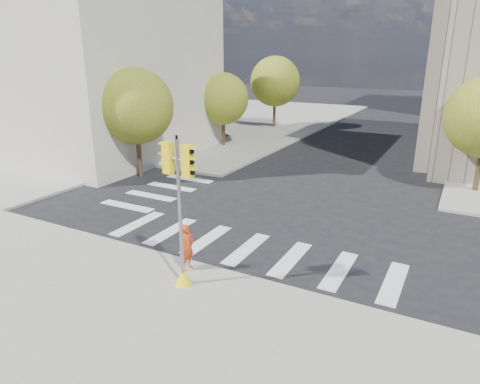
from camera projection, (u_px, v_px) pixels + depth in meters
name	position (u px, v px, depth m)	size (l,w,h in m)	color
ground	(271.00, 231.00, 18.00)	(160.00, 160.00, 0.00)	black
sidewalk_far_left	(205.00, 118.00, 48.76)	(28.00, 40.00, 0.15)	gray
classical_building	(71.00, 63.00, 31.71)	(19.00, 15.00, 12.70)	beige
tree_lw_near	(136.00, 106.00, 24.78)	(4.40, 4.40, 6.41)	#382616
tree_lw_mid	(223.00, 99.00, 33.29)	(4.00, 4.00, 5.77)	#382616
tree_lw_far	(275.00, 81.00, 41.43)	(4.80, 4.80, 6.95)	#382616
traffic_signal	(181.00, 225.00, 12.96)	(1.08, 0.56, 4.78)	yellow
photographer	(187.00, 247.00, 14.30)	(0.59, 0.39, 1.62)	#C93D12
planter_wall	(81.00, 165.00, 27.13)	(6.00, 0.40, 0.50)	white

